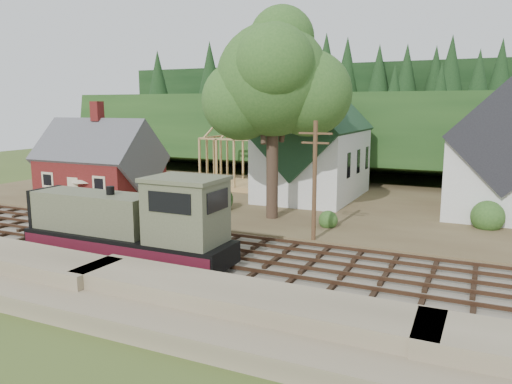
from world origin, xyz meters
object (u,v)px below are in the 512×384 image
at_px(car_green, 97,190).
at_px(patio_set, 85,180).
at_px(locomotive, 134,226).
at_px(car_blue, 138,194).

bearing_deg(car_green, patio_set, -154.25).
bearing_deg(patio_set, car_green, 119.35).
distance_m(locomotive, patio_set, 18.00).
xyz_separation_m(locomotive, patio_set, (-14.20, 11.06, 0.19)).
height_order(locomotive, car_green, locomotive).
bearing_deg(car_green, locomotive, -135.63).
xyz_separation_m(locomotive, car_green, (-16.17, 14.58, -1.32)).
bearing_deg(locomotive, car_blue, 127.63).
relative_size(locomotive, car_green, 3.44).
bearing_deg(car_blue, locomotive, -57.33).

